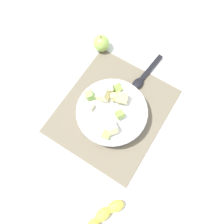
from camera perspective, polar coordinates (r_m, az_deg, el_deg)
name	(u,v)px	position (r m, az deg, el deg)	size (l,w,h in m)	color
ground_plane	(113,111)	(0.86, 0.19, 0.27)	(2.40, 2.40, 0.00)	silver
placemat	(113,111)	(0.86, 0.19, 0.34)	(0.41, 0.36, 0.01)	#756B56
salad_bowl	(112,112)	(0.82, -0.05, -0.01)	(0.25, 0.25, 0.09)	white
serving_spoon	(143,77)	(0.92, 7.51, 8.34)	(0.19, 0.05, 0.01)	black
whole_apple	(101,43)	(0.97, -2.62, 16.34)	(0.07, 0.07, 0.08)	#9EC656
banana_whole	(104,216)	(0.79, -2.05, -23.87)	(0.15, 0.08, 0.04)	yellow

